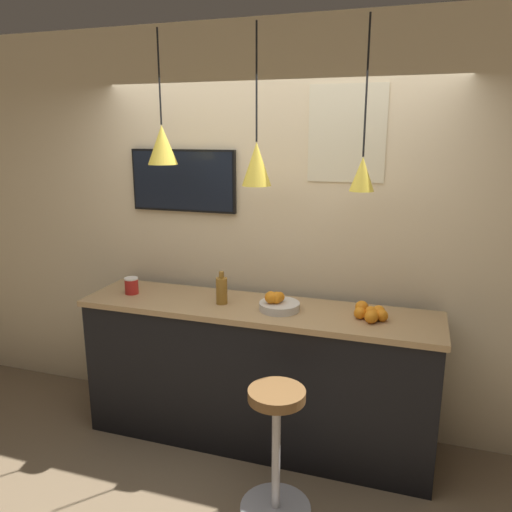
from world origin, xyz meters
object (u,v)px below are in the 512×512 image
Objects in this scene: juice_bottle at (222,290)px; mounted_tv at (183,181)px; bar_stool at (276,437)px; spread_jar at (132,286)px; fruit_bowl at (278,303)px.

mounted_tv is at bearing 140.62° from juice_bottle.
bar_stool is 1.52m from spread_jar.
bar_stool is 1.92m from mounted_tv.
bar_stool is 1.04m from juice_bottle.
fruit_bowl is (-0.16, 0.60, 0.58)m from bar_stool.
spread_jar is (-1.10, 0.01, 0.01)m from fruit_bowl.
mounted_tv reaches higher than spread_jar.
mounted_tv is (-1.00, 0.96, 1.33)m from bar_stool.
bar_stool is at bearing -74.84° from fruit_bowl.
fruit_bowl reaches higher than bar_stool.
fruit_bowl is 0.40m from juice_bottle.
spread_jar is (-0.70, 0.00, -0.04)m from juice_bottle.
bar_stool is 0.85m from fruit_bowl.
fruit_bowl is at bearing 105.16° from bar_stool.
mounted_tv is at bearing 136.15° from bar_stool.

